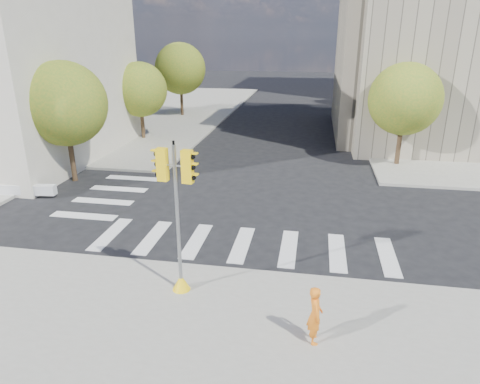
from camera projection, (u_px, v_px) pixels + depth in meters
The scene contains 12 objects.
ground at pixel (252, 224), 18.29m from camera, with size 160.00×160.00×0.00m, color black.
sidewalk_far_left at pixel (102, 110), 45.52m from camera, with size 28.00×40.00×0.15m, color gray.
tree_lw_near at pixel (65, 104), 22.23m from camera, with size 4.40×4.40×6.41m.
tree_lw_mid at pixel (140, 90), 31.62m from camera, with size 4.00×4.00×5.77m.
tree_lw_far at pixel (180, 69), 40.59m from camera, with size 4.80×4.80×6.95m.
tree_re_near at pixel (405, 99), 24.91m from camera, with size 4.20×4.20×6.16m.
tree_re_mid at pixel (379, 76), 35.89m from camera, with size 4.60×4.60×6.66m.
tree_re_far at pixel (365, 70), 47.15m from camera, with size 4.00×4.00×5.88m.
lamp_near at pixel (403, 83), 28.34m from camera, with size 0.35×0.18×8.11m.
lamp_far at pixel (377, 68), 41.27m from camera, with size 0.35×0.18×8.11m.
traffic_signal at pixel (178, 231), 12.62m from camera, with size 1.08×0.56×4.72m.
photographer at pixel (315, 315), 10.80m from camera, with size 0.58×0.38×1.59m, color orange.
Camera 1 is at (2.38, -16.52, 7.61)m, focal length 32.00 mm.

